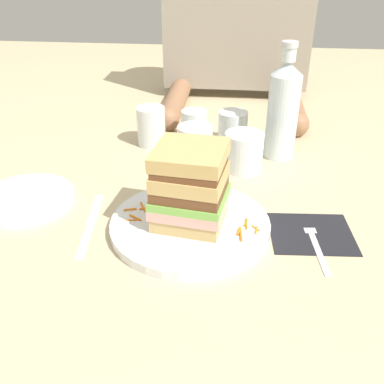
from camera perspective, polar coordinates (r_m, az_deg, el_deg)
ground_plane at (r=0.77m, az=-0.82°, el=-4.18°), size 3.00×3.00×0.00m
main_plate at (r=0.75m, az=-0.24°, el=-4.34°), size 0.27×0.27×0.02m
sandwich at (r=0.71m, az=-0.26°, el=0.68°), size 0.13×0.12×0.14m
carrot_shred_0 at (r=0.75m, az=-7.80°, el=-3.64°), size 0.02×0.01×0.00m
carrot_shred_1 at (r=0.78m, az=-5.90°, el=-2.06°), size 0.03×0.02×0.00m
carrot_shred_2 at (r=0.79m, az=-6.45°, el=-1.95°), size 0.02×0.03×0.00m
carrot_shred_3 at (r=0.76m, az=-7.46°, el=-3.34°), size 0.02×0.02×0.00m
carrot_shred_4 at (r=0.78m, az=-8.11°, el=-2.26°), size 0.02×0.01×0.00m
carrot_shred_5 at (r=0.73m, az=8.48°, el=-4.96°), size 0.01×0.02×0.00m
carrot_shred_6 at (r=0.74m, az=7.16°, el=-4.16°), size 0.00×0.03×0.00m
carrot_shred_7 at (r=0.74m, az=7.09°, el=-3.99°), size 0.01×0.02×0.00m
carrot_shred_8 at (r=0.71m, az=6.42°, el=-5.60°), size 0.01×0.03×0.00m
carrot_shred_9 at (r=0.72m, az=6.17°, el=-5.14°), size 0.01×0.02×0.00m
carrot_shred_10 at (r=0.73m, az=8.38°, el=-4.71°), size 0.01×0.02×0.00m
napkin_dark at (r=0.77m, az=15.40°, el=-5.21°), size 0.15×0.13×0.00m
fork at (r=0.75m, az=15.81°, el=-6.00°), size 0.03×0.17×0.00m
knife at (r=0.78m, az=-13.28°, el=-4.31°), size 0.04×0.20×0.00m
juice_glass at (r=0.94m, az=6.79°, el=5.07°), size 0.08×0.08×0.08m
water_bottle at (r=0.99m, az=11.87°, el=10.61°), size 0.07×0.07×0.26m
empty_tumbler_0 at (r=1.08m, az=0.28°, el=8.66°), size 0.06×0.06×0.08m
empty_tumbler_1 at (r=1.06m, az=-5.39°, el=8.60°), size 0.07×0.07×0.09m
empty_tumbler_2 at (r=0.94m, az=0.40°, el=5.97°), size 0.08×0.08×0.09m
empty_tumbler_3 at (r=1.06m, az=5.36°, el=8.34°), size 0.07×0.07×0.08m
side_plate at (r=0.88m, az=-21.03°, el=-0.86°), size 0.18×0.18×0.02m
diner_across at (r=1.38m, az=6.04°, el=22.34°), size 0.44×0.46×0.55m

